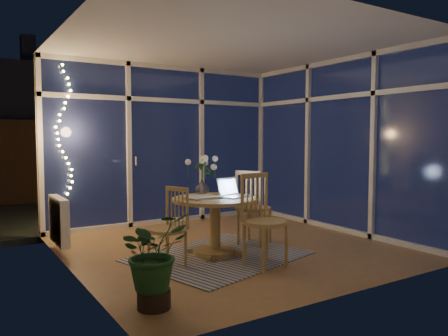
# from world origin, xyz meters

# --- Properties ---
(floor) EXTENTS (4.00, 4.00, 0.00)m
(floor) POSITION_xyz_m (0.00, 0.00, 0.00)
(floor) COLOR olive
(floor) RESTS_ON ground
(ceiling) EXTENTS (4.00, 4.00, 0.00)m
(ceiling) POSITION_xyz_m (0.00, 0.00, 2.60)
(ceiling) COLOR silver
(ceiling) RESTS_ON wall_back
(wall_back) EXTENTS (4.00, 0.04, 2.60)m
(wall_back) POSITION_xyz_m (0.00, 2.00, 1.30)
(wall_back) COLOR silver
(wall_back) RESTS_ON floor
(wall_front) EXTENTS (4.00, 0.04, 2.60)m
(wall_front) POSITION_xyz_m (0.00, -2.00, 1.30)
(wall_front) COLOR silver
(wall_front) RESTS_ON floor
(wall_left) EXTENTS (0.04, 4.00, 2.60)m
(wall_left) POSITION_xyz_m (-2.00, 0.00, 1.30)
(wall_left) COLOR silver
(wall_left) RESTS_ON floor
(wall_right) EXTENTS (0.04, 4.00, 2.60)m
(wall_right) POSITION_xyz_m (2.00, 0.00, 1.30)
(wall_right) COLOR silver
(wall_right) RESTS_ON floor
(window_wall_back) EXTENTS (4.00, 0.10, 2.60)m
(window_wall_back) POSITION_xyz_m (0.00, 1.96, 1.30)
(window_wall_back) COLOR white
(window_wall_back) RESTS_ON floor
(window_wall_right) EXTENTS (0.10, 4.00, 2.60)m
(window_wall_right) POSITION_xyz_m (1.96, 0.00, 1.30)
(window_wall_right) COLOR white
(window_wall_right) RESTS_ON floor
(radiator) EXTENTS (0.10, 0.70, 0.58)m
(radiator) POSITION_xyz_m (-1.94, 0.90, 0.40)
(radiator) COLOR white
(radiator) RESTS_ON wall_left
(fairy_lights) EXTENTS (0.24, 0.10, 1.85)m
(fairy_lights) POSITION_xyz_m (-1.65, 1.88, 1.52)
(fairy_lights) COLOR #F4CD61
(fairy_lights) RESTS_ON window_wall_back
(garden_patio) EXTENTS (12.00, 6.00, 0.10)m
(garden_patio) POSITION_xyz_m (0.50, 5.00, -0.06)
(garden_patio) COLOR black
(garden_patio) RESTS_ON ground
(garden_fence) EXTENTS (11.00, 0.08, 1.80)m
(garden_fence) POSITION_xyz_m (0.00, 5.50, 0.90)
(garden_fence) COLOR #392714
(garden_fence) RESTS_ON ground
(neighbour_roof) EXTENTS (7.00, 3.00, 2.20)m
(neighbour_roof) POSITION_xyz_m (0.30, 8.50, 2.20)
(neighbour_roof) COLOR #32343C
(neighbour_roof) RESTS_ON ground
(garden_shrubs) EXTENTS (0.90, 0.90, 0.90)m
(garden_shrubs) POSITION_xyz_m (-0.80, 3.40, 0.45)
(garden_shrubs) COLOR black
(garden_shrubs) RESTS_ON ground
(rug) EXTENTS (2.21, 1.95, 0.01)m
(rug) POSITION_xyz_m (-0.37, -0.32, 0.01)
(rug) COLOR #C1B79D
(rug) RESTS_ON floor
(dining_table) EXTENTS (1.26, 1.26, 0.70)m
(dining_table) POSITION_xyz_m (-0.37, -0.22, 0.35)
(dining_table) COLOR olive
(dining_table) RESTS_ON floor
(chair_left) EXTENTS (0.53, 0.53, 0.89)m
(chair_left) POSITION_xyz_m (-1.09, -0.41, 0.45)
(chair_left) COLOR olive
(chair_left) RESTS_ON floor
(chair_right) EXTENTS (0.64, 0.64, 1.01)m
(chair_right) POSITION_xyz_m (0.35, -0.04, 0.50)
(chair_right) COLOR olive
(chair_right) RESTS_ON floor
(chair_front) EXTENTS (0.52, 0.52, 1.04)m
(chair_front) POSITION_xyz_m (-0.15, -0.93, 0.52)
(chair_front) COLOR olive
(chair_front) RESTS_ON floor
(laptop) EXTENTS (0.41, 0.37, 0.25)m
(laptop) POSITION_xyz_m (-0.12, -0.29, 0.82)
(laptop) COLOR silver
(laptop) RESTS_ON dining_table
(flower_vase) EXTENTS (0.25, 0.25, 0.21)m
(flower_vase) POSITION_xyz_m (-0.34, 0.15, 0.80)
(flower_vase) COLOR silver
(flower_vase) RESTS_ON dining_table
(bowl) EXTENTS (0.19, 0.19, 0.04)m
(bowl) POSITION_xyz_m (-0.09, -0.04, 0.72)
(bowl) COLOR white
(bowl) RESTS_ON dining_table
(newspapers) EXTENTS (0.45, 0.37, 0.02)m
(newspapers) POSITION_xyz_m (-0.52, -0.17, 0.71)
(newspapers) COLOR beige
(newspapers) RESTS_ON dining_table
(phone) EXTENTS (0.11, 0.10, 0.01)m
(phone) POSITION_xyz_m (-0.33, -0.31, 0.70)
(phone) COLOR black
(phone) RESTS_ON dining_table
(potted_plant) EXTENTS (0.63, 0.57, 0.76)m
(potted_plant) POSITION_xyz_m (-1.65, -1.37, 0.38)
(potted_plant) COLOR #1A4920
(potted_plant) RESTS_ON floor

